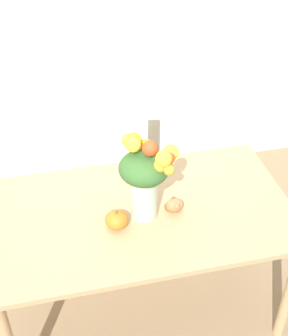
# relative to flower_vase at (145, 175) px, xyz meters

# --- Properties ---
(ground_plane) EXTENTS (12.00, 12.00, 0.00)m
(ground_plane) POSITION_rel_flower_vase_xyz_m (-0.02, 0.03, -1.01)
(ground_plane) COLOR #8E7556
(wall_back) EXTENTS (8.00, 0.06, 2.70)m
(wall_back) POSITION_rel_flower_vase_xyz_m (-0.02, 1.38, 0.34)
(wall_back) COLOR silver
(wall_back) RESTS_ON ground_plane
(dining_table) EXTENTS (1.57, 0.88, 0.76)m
(dining_table) POSITION_rel_flower_vase_xyz_m (-0.02, 0.03, -0.34)
(dining_table) COLOR tan
(dining_table) RESTS_ON ground_plane
(flower_vase) EXTENTS (0.28, 0.29, 0.46)m
(flower_vase) POSITION_rel_flower_vase_xyz_m (0.00, 0.00, 0.00)
(flower_vase) COLOR #B2CCBC
(flower_vase) RESTS_ON dining_table
(pumpkin) EXTENTS (0.11, 0.11, 0.10)m
(pumpkin) POSITION_rel_flower_vase_xyz_m (-0.16, -0.06, -0.20)
(pumpkin) COLOR orange
(pumpkin) RESTS_ON dining_table
(turkey_figurine) EXTENTS (0.09, 0.12, 0.08)m
(turkey_figurine) POSITION_rel_flower_vase_xyz_m (0.15, 0.01, -0.21)
(turkey_figurine) COLOR #A87A4C
(turkey_figurine) RESTS_ON dining_table
(dining_chair_near_window) EXTENTS (0.45, 0.45, 0.87)m
(dining_chair_near_window) POSITION_rel_flower_vase_xyz_m (0.03, 0.80, -0.55)
(dining_chair_near_window) COLOR white
(dining_chair_near_window) RESTS_ON ground_plane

